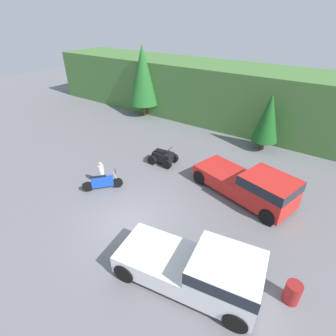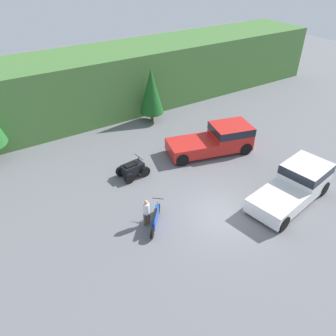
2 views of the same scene
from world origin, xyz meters
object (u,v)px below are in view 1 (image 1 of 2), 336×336
pickup_truck_second (202,269)px  rider_person (101,173)px  quad_atv (163,157)px  steel_barrel (292,293)px  dirt_bike (103,183)px  pickup_truck_red (253,185)px

pickup_truck_second → rider_person: size_ratio=3.56×
quad_atv → steel_barrel: 11.19m
dirt_bike → steel_barrel: 10.88m
pickup_truck_second → rider_person: pickup_truck_second is taller
quad_atv → steel_barrel: bearing=-35.3°
pickup_truck_second → quad_atv: bearing=125.1°
dirt_bike → steel_barrel: size_ratio=2.09×
pickup_truck_second → steel_barrel: pickup_truck_second is taller
rider_person → steel_barrel: (11.18, -1.21, -0.43)m
quad_atv → rider_person: bearing=-114.4°
dirt_bike → rider_person: bearing=90.3°
pickup_truck_second → dirt_bike: (-7.87, 2.32, -0.51)m
pickup_truck_second → dirt_bike: pickup_truck_second is taller
pickup_truck_red → rider_person: (-7.84, -3.77, -0.12)m
steel_barrel → quad_atv: bearing=150.7°
pickup_truck_red → rider_person: bearing=-139.1°
dirt_bike → quad_atv: bearing=27.9°
pickup_truck_second → quad_atv: (-6.79, 6.88, -0.51)m
pickup_truck_red → rider_person: pickup_truck_red is taller
dirt_bike → quad_atv: (1.08, 4.56, 0.00)m
steel_barrel → pickup_truck_second: bearing=-154.7°
pickup_truck_red → pickup_truck_second: 6.40m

